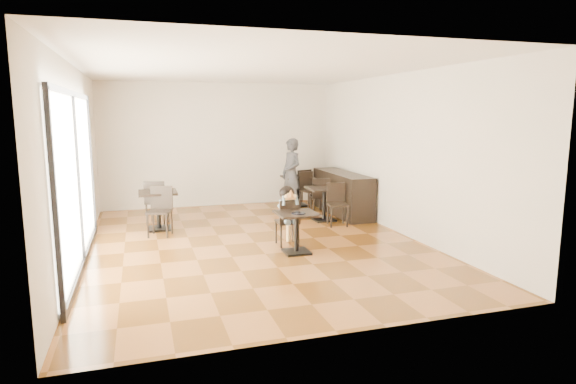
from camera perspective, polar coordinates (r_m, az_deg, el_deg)
name	(u,v)px	position (r m, az deg, el deg)	size (l,w,h in m)	color
floor	(255,243)	(9.14, -3.94, -6.00)	(6.00, 8.00, 0.01)	#945826
ceiling	(253,68)	(8.85, -4.17, 14.41)	(6.00, 8.00, 0.01)	white
wall_back	(219,145)	(12.77, -8.19, 5.56)	(6.00, 0.01, 3.20)	beige
wall_front	(342,191)	(5.07, 6.37, 0.11)	(6.00, 0.01, 3.20)	beige
wall_left	(77,163)	(8.68, -23.75, 3.18)	(0.01, 8.00, 3.20)	beige
wall_right	(399,154)	(9.97, 13.03, 4.41)	(0.01, 8.00, 3.20)	beige
storefront_window	(76,179)	(8.20, -23.83, 1.45)	(0.04, 4.50, 2.60)	white
child_table	(297,233)	(8.37, 1.02, -4.85)	(0.68, 0.68, 0.72)	black
child_chair	(287,222)	(8.87, -0.10, -3.57)	(0.39, 0.39, 0.87)	black
child	(287,216)	(8.84, -0.10, -2.86)	(0.39, 0.55, 1.09)	slate
plate	(298,213)	(8.20, 1.24, -2.52)	(0.24, 0.24, 0.01)	black
pizza_slice	(290,196)	(8.59, 0.28, -0.51)	(0.25, 0.19, 0.06)	#DCBD6A
adult_patron	(291,174)	(12.23, 0.40, 2.19)	(0.65, 0.43, 1.79)	#3C3C42
cafe_table_mid	(324,204)	(10.92, 4.28, -1.43)	(0.72, 0.72, 0.76)	black
cafe_table_left	(159,211)	(10.39, -15.10, -2.14)	(0.77, 0.77, 0.81)	black
cafe_table_back	(297,191)	(12.66, 1.11, 0.12)	(0.74, 0.74, 0.78)	black
chair_mid_a	(319,197)	(11.45, 3.74, -0.54)	(0.41, 0.41, 0.92)	black
chair_mid_b	(338,205)	(10.44, 5.90, -1.52)	(0.41, 0.41, 0.92)	black
chair_left_a	(157,202)	(10.92, -15.23, -1.17)	(0.44, 0.44, 0.98)	black
chair_left_b	(159,212)	(9.84, -14.99, -2.28)	(0.44, 0.44, 0.98)	black
chair_back_a	(300,187)	(12.90, 1.48, 0.65)	(0.42, 0.42, 0.94)	black
chair_back_b	(310,191)	(12.19, 2.63, 0.13)	(0.42, 0.42, 0.94)	black
service_counter	(342,193)	(11.72, 6.44, -0.14)	(0.60, 2.40, 1.00)	black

